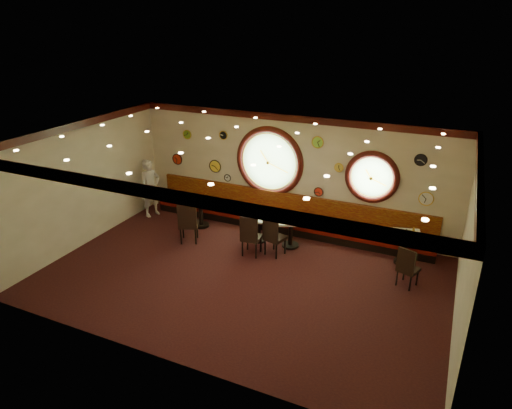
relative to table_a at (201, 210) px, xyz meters
The scene contains 50 objects.
floor 3.04m from the table_a, 41.22° to the right, with size 9.00×6.00×0.00m, color black.
ceiling 4.05m from the table_a, 41.22° to the right, with size 9.00×6.00×0.02m, color #B18232.
wall_back 2.72m from the table_a, 24.30° to the left, with size 9.00×0.02×3.20m, color beige.
wall_front 5.58m from the table_a, 65.59° to the right, with size 9.00×0.02×3.20m, color beige.
wall_left 3.19m from the table_a, 138.53° to the right, with size 0.02×6.00×3.20m, color beige.
wall_right 7.13m from the table_a, 16.32° to the right, with size 0.02×6.00×3.20m, color beige.
molding_back 3.59m from the table_a, 23.24° to the left, with size 9.00×0.10×0.18m, color #3B0E0A.
molding_front 6.02m from the table_a, 65.37° to the right, with size 9.00×0.10×0.18m, color #3B0E0A.
molding_left 3.95m from the table_a, 137.89° to the right, with size 0.10×6.00×0.18m, color #3B0E0A.
molding_right 7.47m from the table_a, 16.44° to the right, with size 0.10×6.00×0.18m, color #3B0E0A.
banquette_base 2.41m from the table_a, 18.14° to the left, with size 8.00×0.55×0.20m, color black.
banquette_seat 2.38m from the table_a, 18.14° to the left, with size 8.00×0.55×0.30m, color #5A0B07.
banquette_back 2.47m from the table_a, 23.02° to the left, with size 8.00×0.10×0.55m, color #5E0B07.
porthole_left_glass 2.37m from the table_a, 31.45° to the left, with size 1.66×1.66×0.02m, color #8BC777.
porthole_left_frame 2.37m from the table_a, 31.08° to the left, with size 1.98×1.98×0.18m, color #3B0E0A.
porthole_left_ring 2.36m from the table_a, 30.31° to the left, with size 1.61×1.61×0.03m, color gold.
porthole_right_glass 4.76m from the table_a, 12.83° to the left, with size 1.10×1.10×0.02m, color #8BC777.
porthole_right_frame 4.76m from the table_a, 12.64° to the left, with size 1.38×1.38×0.18m, color #3B0E0A.
porthole_right_ring 4.75m from the table_a, 12.27° to the left, with size 1.09×1.09×0.03m, color gold.
wall_clock_0 5.97m from the table_a, ahead, with size 0.34×0.34×0.03m, color white.
wall_clock_1 3.34m from the table_a, 17.50° to the left, with size 0.24×0.24×0.03m, color red.
wall_clock_2 4.02m from the table_a, 15.19° to the left, with size 0.22×0.22×0.03m, color gold.
wall_clock_3 1.97m from the table_a, 143.81° to the left, with size 0.32×0.32×0.03m, color red.
wall_clock_4 3.78m from the table_a, 18.04° to the left, with size 0.30×0.30×0.03m, color #8CD642.
wall_clock_5 1.41m from the table_a, 92.34° to the left, with size 0.36×0.36×0.03m, color yellow.
wall_clock_6 2.21m from the table_a, 75.15° to the left, with size 0.24×0.24×0.03m, color black.
wall_clock_7 5.96m from the table_a, ahead, with size 0.28×0.28×0.03m, color black.
wall_clock_8 2.30m from the table_a, 133.80° to the left, with size 0.26×0.26×0.03m, color #74AD22.
wall_clock_9 1.26m from the table_a, 69.84° to the left, with size 0.20×0.20×0.03m, color white.
table_a is the anchor object (origin of this frame).
table_b 1.87m from the table_a, ahead, with size 0.67×0.67×0.70m.
table_c 2.74m from the table_a, ahead, with size 0.92×0.92×0.77m.
table_d 5.54m from the table_a, ahead, with size 0.87×0.87×0.77m.
chair_a 1.06m from the table_a, 77.28° to the right, with size 0.64×0.64×0.72m.
chair_b 2.24m from the table_a, 26.25° to the right, with size 0.49×0.49×0.67m.
chair_c 2.62m from the table_a, 16.64° to the right, with size 0.56×0.56×0.67m.
chair_d 5.78m from the table_a, ahead, with size 0.52×0.52×0.60m.
condiment_a_salt 0.35m from the table_a, 159.85° to the left, with size 0.04×0.04×0.10m, color #B8B8BC.
condiment_b_salt 1.84m from the table_a, ahead, with size 0.04×0.04×0.11m, color silver.
condiment_c_salt 2.65m from the table_a, ahead, with size 0.04×0.04×0.10m, color silver.
condiment_d_salt 5.53m from the table_a, ahead, with size 0.04×0.04×0.11m, color #BCBBC0.
condiment_a_pepper 0.34m from the table_a, 26.98° to the left, with size 0.04×0.04×0.10m, color silver.
condiment_b_pepper 1.88m from the table_a, ahead, with size 0.04×0.04×0.10m, color silver.
condiment_c_pepper 2.80m from the table_a, ahead, with size 0.03×0.03×0.09m, color silver.
condiment_d_pepper 5.53m from the table_a, ahead, with size 0.03×0.03×0.09m, color silver.
condiment_a_bottle 0.41m from the table_a, 52.49° to the left, with size 0.05×0.05×0.17m, color gold.
condiment_b_bottle 1.97m from the table_a, ahead, with size 0.04×0.04×0.14m, color orange.
condiment_c_bottle 2.87m from the table_a, ahead, with size 0.05×0.05×0.16m, color gold.
condiment_d_bottle 5.69m from the table_a, ahead, with size 0.05×0.05×0.17m, color gold.
waiter 1.78m from the table_a, behind, with size 0.63×0.41×1.72m, color silver.
Camera 1 is at (4.03, -8.10, 5.57)m, focal length 32.00 mm.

